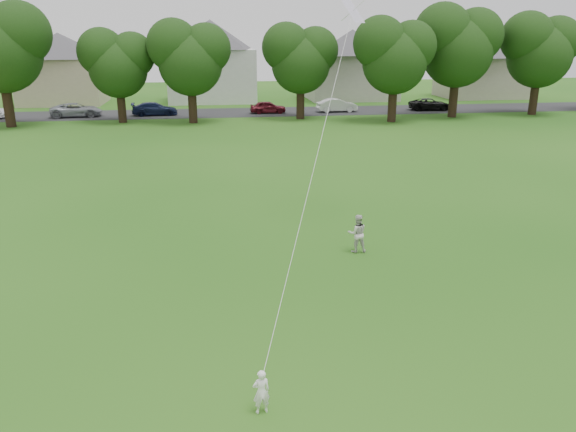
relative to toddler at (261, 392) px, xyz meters
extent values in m
plane|color=#1D5212|center=(-0.21, 3.55, -0.48)|extent=(160.00, 160.00, 0.00)
cube|color=#2D2D30|center=(-0.21, 45.55, -0.48)|extent=(90.00, 7.00, 0.01)
imported|color=white|center=(0.00, 0.00, 0.00)|extent=(0.39, 0.29, 0.96)
imported|color=beige|center=(4.12, 8.23, 0.20)|extent=(0.68, 0.54, 1.36)
plane|color=white|center=(4.69, 12.14, 7.58)|extent=(1.21, 1.26, 0.87)
cylinder|color=white|center=(2.34, 6.07, 3.89)|extent=(0.01, 0.01, 14.96)
cylinder|color=black|center=(-16.84, 39.27, 1.51)|extent=(0.78, 0.78, 3.98)
cylinder|color=black|center=(-8.11, 40.54, 1.04)|extent=(0.70, 0.70, 3.04)
cylinder|color=black|center=(-2.08, 39.44, 1.18)|extent=(0.72, 0.72, 3.32)
cylinder|color=black|center=(7.40, 40.57, 1.13)|extent=(0.72, 0.72, 3.22)
cylinder|color=black|center=(14.94, 37.66, 1.22)|extent=(0.73, 0.73, 3.41)
cylinder|color=black|center=(21.36, 39.72, 1.45)|extent=(0.77, 0.77, 3.86)
cylinder|color=black|center=(29.56, 40.25, 1.32)|extent=(0.75, 0.75, 3.61)
imported|color=gray|center=(-12.76, 44.55, 0.16)|extent=(4.76, 2.65, 1.26)
imported|color=#131B3D|center=(-5.73, 44.55, 0.13)|extent=(4.27, 1.96, 1.21)
imported|color=maroon|center=(4.91, 44.55, 0.11)|extent=(3.44, 1.40, 1.17)
imported|color=silver|center=(11.66, 44.55, 0.17)|extent=(3.95, 1.53, 1.28)
imported|color=black|center=(21.16, 44.55, 0.11)|extent=(4.36, 2.38, 1.16)
cube|color=#C2B291|center=(-16.21, 55.55, 1.91)|extent=(8.42, 7.17, 4.78)
pyramid|color=#4B494E|center=(-16.21, 55.55, 6.93)|extent=(12.15, 12.15, 2.63)
cube|color=white|center=(-0.21, 55.55, 2.35)|extent=(9.50, 7.25, 5.67)
pyramid|color=#4B494E|center=(-0.21, 55.55, 8.30)|extent=(13.71, 13.71, 3.12)
cube|color=#B8B1A5|center=(15.79, 55.55, 2.03)|extent=(9.85, 7.06, 5.01)
pyramid|color=#4B494E|center=(15.79, 55.55, 7.29)|extent=(14.20, 14.20, 2.76)
cube|color=#AEA490|center=(31.79, 55.55, 1.85)|extent=(9.27, 7.10, 4.66)
pyramid|color=#4B494E|center=(31.79, 55.55, 6.74)|extent=(13.38, 13.38, 2.56)
camera|label=1|loc=(-0.81, -9.47, 6.73)|focal=35.00mm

